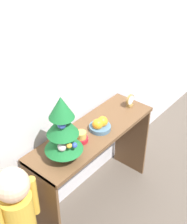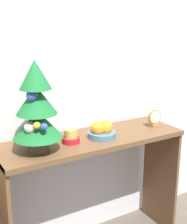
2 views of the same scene
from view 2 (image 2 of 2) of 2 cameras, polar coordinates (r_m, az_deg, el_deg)
The scene contains 6 objects.
back_wall at distance 1.99m, azimuth -3.62°, elevation 9.82°, with size 7.00×0.05×2.50m, color silver.
console_table at distance 1.97m, azimuth -0.21°, elevation -9.85°, with size 1.16×0.38×0.79m.
mini_tree at distance 1.64m, azimuth -10.37°, elevation 0.71°, with size 0.26×0.26×0.49m.
fruit_bowl at distance 1.88m, azimuth 1.53°, elevation -3.47°, with size 0.17×0.17×0.10m.
singing_bowl at distance 1.81m, azimuth -4.16°, elevation -4.55°, with size 0.10×0.10×0.08m.
desk_clock at distance 2.12m, azimuth 11.08°, elevation -1.14°, with size 0.10×0.04×0.12m.
Camera 2 is at (-0.89, -1.35, 1.45)m, focal length 50.00 mm.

